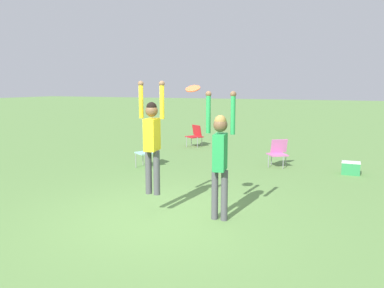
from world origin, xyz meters
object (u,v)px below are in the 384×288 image
at_px(camping_chair_0, 278,151).
at_px(camping_chair_2, 147,150).
at_px(person_jumping, 152,135).
at_px(cooler_box, 351,168).
at_px(person_defending, 220,152).
at_px(camping_chair_1, 195,134).
at_px(frisbee, 193,89).

xyz_separation_m(camping_chair_0, camping_chair_2, (-3.56, -1.56, 0.04)).
relative_size(person_jumping, cooler_box, 4.41).
height_order(person_defending, cooler_box, person_defending).
bearing_deg(camping_chair_2, person_defending, 166.79).
xyz_separation_m(person_defending, camping_chair_1, (-3.57, 7.36, -0.75)).
relative_size(person_jumping, camping_chair_1, 2.51).
distance_m(camping_chair_2, cooler_box, 5.72).
distance_m(person_defending, camping_chair_1, 8.22).
bearing_deg(person_jumping, frisbee, -90.80).
distance_m(camping_chair_0, cooler_box, 2.04).
bearing_deg(camping_chair_0, camping_chair_2, -11.33).
xyz_separation_m(camping_chair_0, camping_chair_1, (-3.68, 2.43, 0.03)).
bearing_deg(person_defending, camping_chair_1, -162.69).
bearing_deg(person_defending, frisbee, -88.73).
bearing_deg(person_defending, person_jumping, -90.00).
distance_m(person_jumping, frisbee, 1.14).
xyz_separation_m(person_jumping, cooler_box, (3.36, 4.86, -1.30)).
relative_size(person_jumping, person_defending, 0.91).
height_order(camping_chair_1, camping_chair_2, camping_chair_1).
relative_size(frisbee, cooler_box, 0.55).
bearing_deg(frisbee, camping_chair_2, 130.65).
bearing_deg(frisbee, person_jumping, -172.26).
height_order(camping_chair_0, cooler_box, camping_chair_0).
bearing_deg(camping_chair_0, person_jumping, 40.16).
bearing_deg(camping_chair_1, cooler_box, -171.75).
distance_m(frisbee, cooler_box, 5.83).
bearing_deg(person_defending, camping_chair_0, 170.15).
relative_size(person_defending, frisbee, 8.82).
height_order(person_jumping, person_defending, person_jumping).
height_order(person_defending, camping_chair_2, person_defending).
distance_m(person_jumping, cooler_box, 6.05).
distance_m(camping_chair_1, cooler_box, 6.30).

